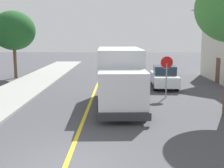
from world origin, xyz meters
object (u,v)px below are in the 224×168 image
(parked_van_across, at_px, (164,77))
(stop_sign, at_px, (167,69))
(box_truck, at_px, (120,75))
(street_tree_down_block, at_px, (13,31))
(parked_car_mid, at_px, (120,66))
(parked_car_near, at_px, (128,76))

(parked_van_across, bearing_deg, stop_sign, -97.29)
(box_truck, bearing_deg, parked_van_across, 59.52)
(street_tree_down_block, bearing_deg, parked_car_mid, 19.46)
(parked_car_mid, relative_size, street_tree_down_block, 0.72)
(stop_sign, bearing_deg, parked_car_mid, 103.28)
(parked_car_mid, height_order, parked_van_across, same)
(box_truck, distance_m, street_tree_down_block, 14.48)
(box_truck, relative_size, parked_car_near, 1.62)
(parked_car_mid, height_order, street_tree_down_block, street_tree_down_block)
(box_truck, height_order, parked_van_across, box_truck)
(parked_car_mid, relative_size, stop_sign, 1.67)
(parked_car_near, distance_m, street_tree_down_block, 11.60)
(street_tree_down_block, bearing_deg, stop_sign, -33.69)
(parked_car_near, xyz_separation_m, stop_sign, (2.26, -4.43, 1.06))
(box_truck, height_order, parked_car_near, box_truck)
(parked_van_across, bearing_deg, street_tree_down_block, 160.27)
(box_truck, relative_size, stop_sign, 2.74)
(box_truck, xyz_separation_m, parked_car_near, (0.72, 6.59, -0.97))
(box_truck, bearing_deg, parked_car_mid, 89.23)
(parked_van_across, height_order, street_tree_down_block, street_tree_down_block)
(stop_sign, xyz_separation_m, street_tree_down_block, (-12.56, 8.38, 2.50))
(parked_van_across, distance_m, stop_sign, 3.88)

